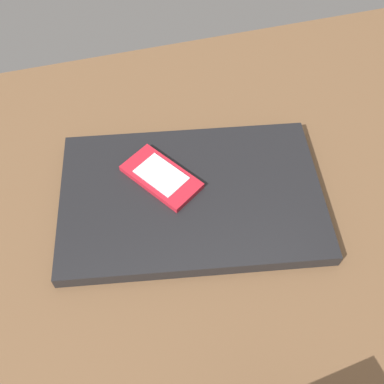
# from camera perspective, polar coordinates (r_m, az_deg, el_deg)

# --- Properties ---
(desk_surface) EXTENTS (1.20, 0.80, 0.03)m
(desk_surface) POSITION_cam_1_polar(r_m,az_deg,el_deg) (0.60, -7.01, -8.27)
(desk_surface) COLOR brown
(desk_surface) RESTS_ON ground
(laptop_closed) EXTENTS (0.39, 0.29, 0.02)m
(laptop_closed) POSITION_cam_1_polar(r_m,az_deg,el_deg) (0.62, -0.00, -0.54)
(laptop_closed) COLOR black
(laptop_closed) RESTS_ON desk_surface
(cell_phone_on_laptop) EXTENTS (0.11, 0.12, 0.01)m
(cell_phone_on_laptop) POSITION_cam_1_polar(r_m,az_deg,el_deg) (0.62, -3.80, 1.95)
(cell_phone_on_laptop) COLOR red
(cell_phone_on_laptop) RESTS_ON laptop_closed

